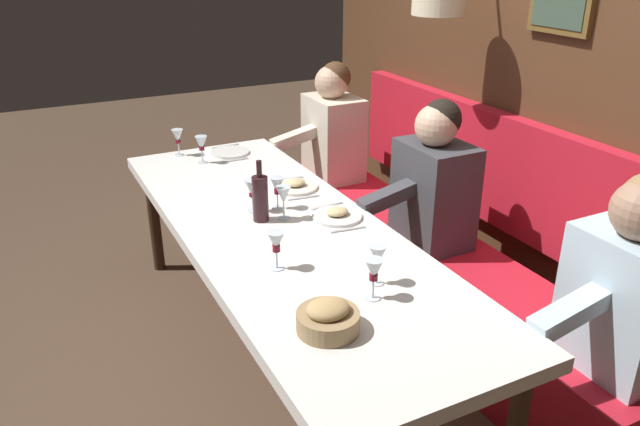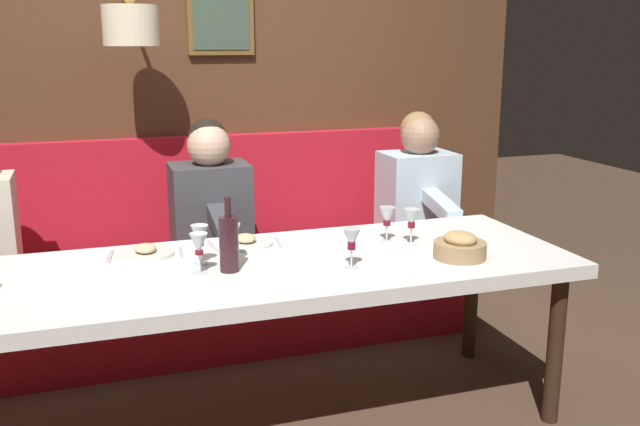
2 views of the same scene
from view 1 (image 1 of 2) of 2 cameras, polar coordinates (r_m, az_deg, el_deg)
The scene contains 20 objects.
ground_plane at distance 3.29m, azimuth -3.19°, elevation -13.02°, with size 12.00×12.00×0.00m, color #4C3828.
dining_table at distance 2.93m, azimuth -3.49°, elevation -2.38°, with size 0.90×2.66×0.74m.
banquette_bench at distance 3.55m, azimuth 10.04°, elevation -6.02°, with size 0.52×2.86×0.45m, color red.
back_wall_panel at distance 3.53m, azimuth 19.10°, elevation 12.71°, with size 0.59×4.06×2.90m.
diner_nearest at distance 2.56m, azimuth 26.38°, elevation -5.76°, with size 0.60×0.40×0.79m.
diner_near at distance 3.31m, azimuth 10.40°, elevation 3.02°, with size 0.60×0.40×0.79m.
diner_middle at distance 4.22m, azimuth 1.16°, elevation 8.00°, with size 0.60×0.40×0.79m.
place_setting_0 at distance 3.93m, azimuth -8.27°, elevation 5.52°, with size 0.24×0.31×0.01m.
place_setting_1 at distance 3.34m, azimuth -2.29°, elevation 2.50°, with size 0.24×0.33×0.05m.
place_setting_2 at distance 2.99m, azimuth 1.57°, elevation -0.19°, with size 0.24×0.32×0.05m.
wine_glass_0 at distance 3.04m, azimuth -6.25°, elevation 2.17°, with size 0.07×0.07×0.16m.
wine_glass_1 at distance 3.76m, azimuth -10.83°, elevation 6.22°, with size 0.07×0.07×0.16m.
wine_glass_2 at distance 3.06m, azimuth -3.95°, elevation 2.42°, with size 0.07×0.07×0.16m.
wine_glass_3 at distance 3.93m, azimuth -12.92°, elevation 6.80°, with size 0.07×0.07×0.16m.
wine_glass_4 at distance 2.30m, azimuth 4.95°, elevation -5.34°, with size 0.07×0.07×0.16m.
wine_glass_5 at distance 2.94m, azimuth -3.37°, elevation 1.56°, with size 0.07×0.07×0.16m.
wine_glass_6 at distance 2.50m, azimuth -4.04°, elevation -2.78°, with size 0.07×0.07×0.16m.
wine_glass_7 at distance 2.40m, azimuth 5.28°, elevation -4.05°, with size 0.07×0.07×0.16m.
wine_bottle at distance 2.94m, azimuth -5.50°, elevation 1.41°, with size 0.08×0.08×0.30m.
bread_bowl at distance 2.15m, azimuth 0.73°, elevation -9.63°, with size 0.22×0.22×0.12m.
Camera 1 is at (-1.02, -2.42, 1.98)m, focal length 34.90 mm.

